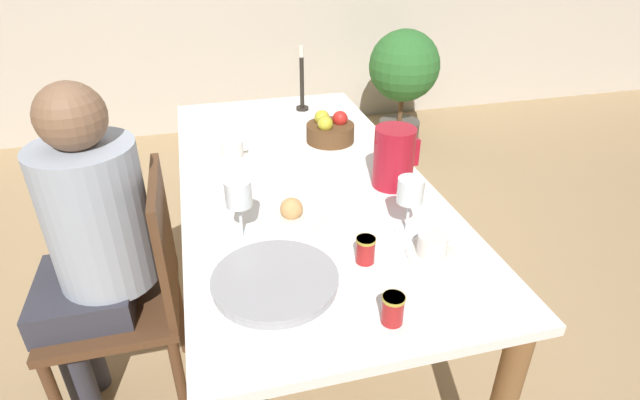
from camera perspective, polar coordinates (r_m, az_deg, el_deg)
The scene contains 16 objects.
ground_plane at distance 2.24m, azimuth -1.76°, elevation -14.40°, with size 20.00×20.00×0.00m, color tan.
dining_table at distance 1.85m, azimuth -2.07°, elevation -0.09°, with size 0.85×1.77×0.74m.
chair_person_side at distance 1.78m, azimuth -20.60°, elevation -9.93°, with size 0.42×0.42×0.89m.
person_seated at distance 1.68m, azimuth -24.76°, elevation -3.89°, with size 0.39×0.41×1.19m.
red_pitcher at distance 1.71m, azimuth 8.43°, elevation 4.86°, with size 0.16×0.14×0.21m.
wine_glass_water at distance 1.42m, azimuth -9.29°, elevation 0.45°, with size 0.08×0.08×0.18m.
wine_glass_juice at distance 1.45m, azimuth 10.26°, elevation 0.70°, with size 0.08×0.08×0.18m.
teacup_near_person at distance 1.41m, azimuth 12.71°, elevation -5.23°, with size 0.14×0.14×0.06m.
teacup_across at distance 1.96m, azimuth -9.96°, elevation 5.58°, with size 0.14×0.14×0.06m.
serving_tray at distance 1.29m, azimuth -5.15°, elevation -9.20°, with size 0.32×0.32×0.03m.
bread_plate at distance 1.54m, azimuth -3.26°, elevation -1.56°, with size 0.20×0.20×0.07m.
jam_jar_amber at distance 1.35m, azimuth 5.22°, elevation -5.59°, with size 0.05×0.05×0.07m.
jam_jar_red at distance 1.18m, azimuth 8.32°, elevation -12.12°, with size 0.05×0.05×0.07m.
fruit_bowl at distance 2.07m, azimuth 1.15°, elevation 7.99°, with size 0.20×0.20×0.12m.
candlestick_tall at distance 2.41m, azimuth -2.07°, elevation 12.88°, with size 0.06×0.06×0.30m.
potted_plant at distance 3.90m, azimuth 9.55°, elevation 14.25°, with size 0.53×0.53×0.84m.
Camera 1 is at (-0.34, -1.56, 1.57)m, focal length 28.00 mm.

